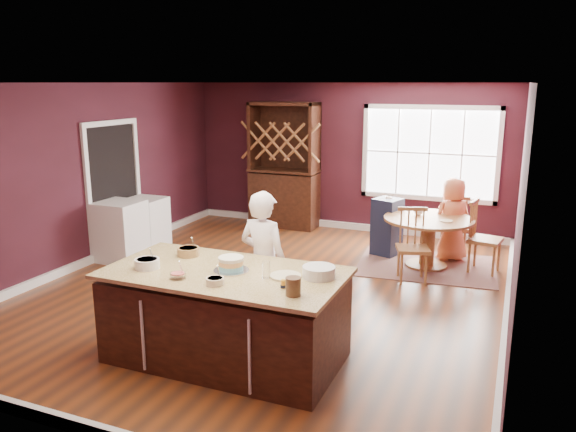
# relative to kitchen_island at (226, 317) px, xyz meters

# --- Properties ---
(room_shell) EXTENTS (7.00, 7.00, 7.00)m
(room_shell) POSITION_rel_kitchen_island_xyz_m (-0.40, 1.93, 0.91)
(room_shell) COLOR brown
(room_shell) RESTS_ON ground
(window) EXTENTS (2.36, 0.10, 1.66)m
(window) POSITION_rel_kitchen_island_xyz_m (1.10, 5.40, 1.06)
(window) COLOR white
(window) RESTS_ON room_shell
(doorway) EXTENTS (0.08, 1.26, 2.13)m
(doorway) POSITION_rel_kitchen_island_xyz_m (-3.37, 2.53, 0.59)
(doorway) COLOR white
(doorway) RESTS_ON room_shell
(kitchen_island) EXTENTS (2.33, 1.22, 0.92)m
(kitchen_island) POSITION_rel_kitchen_island_xyz_m (0.00, 0.00, 0.00)
(kitchen_island) COLOR #462313
(kitchen_island) RESTS_ON ground
(dining_table) EXTENTS (1.32, 1.32, 0.75)m
(dining_table) POSITION_rel_kitchen_island_xyz_m (1.39, 3.71, 0.10)
(dining_table) COLOR olive
(dining_table) RESTS_ON ground
(baker) EXTENTS (0.64, 0.47, 1.59)m
(baker) POSITION_rel_kitchen_island_xyz_m (0.09, 0.72, 0.36)
(baker) COLOR white
(baker) RESTS_ON ground
(layer_cake) EXTENTS (0.35, 0.35, 0.14)m
(layer_cake) POSITION_rel_kitchen_island_xyz_m (0.06, 0.03, 0.55)
(layer_cake) COLOR white
(layer_cake) RESTS_ON kitchen_island
(bowl_blue) EXTENTS (0.25, 0.25, 0.09)m
(bowl_blue) POSITION_rel_kitchen_island_xyz_m (-0.75, -0.21, 0.53)
(bowl_blue) COLOR silver
(bowl_blue) RESTS_ON kitchen_island
(bowl_yellow) EXTENTS (0.23, 0.23, 0.09)m
(bowl_yellow) POSITION_rel_kitchen_island_xyz_m (-0.59, 0.30, 0.53)
(bowl_yellow) COLOR #A48757
(bowl_yellow) RESTS_ON kitchen_island
(bowl_pink) EXTENTS (0.15, 0.15, 0.06)m
(bowl_pink) POSITION_rel_kitchen_island_xyz_m (-0.30, -0.35, 0.51)
(bowl_pink) COLOR silver
(bowl_pink) RESTS_ON kitchen_island
(bowl_olive) EXTENTS (0.17, 0.17, 0.06)m
(bowl_olive) POSITION_rel_kitchen_island_xyz_m (0.10, -0.35, 0.51)
(bowl_olive) COLOR beige
(bowl_olive) RESTS_ON kitchen_island
(drinking_glass) EXTENTS (0.08, 0.08, 0.16)m
(drinking_glass) POSITION_rel_kitchen_island_xyz_m (0.46, -0.01, 0.56)
(drinking_glass) COLOR silver
(drinking_glass) RESTS_ON kitchen_island
(dinner_plate) EXTENTS (0.30, 0.30, 0.02)m
(dinner_plate) POSITION_rel_kitchen_island_xyz_m (0.61, 0.08, 0.49)
(dinner_plate) COLOR #FFE6B5
(dinner_plate) RESTS_ON kitchen_island
(white_tub) EXTENTS (0.31, 0.31, 0.11)m
(white_tub) POSITION_rel_kitchen_island_xyz_m (0.91, 0.19, 0.53)
(white_tub) COLOR white
(white_tub) RESTS_ON kitchen_island
(stoneware_crock) EXTENTS (0.13, 0.13, 0.16)m
(stoneware_crock) POSITION_rel_kitchen_island_xyz_m (0.85, -0.33, 0.56)
(stoneware_crock) COLOR #4C2F21
(stoneware_crock) RESTS_ON kitchen_island
(toy_figurine) EXTENTS (0.05, 0.05, 0.09)m
(toy_figurine) POSITION_rel_kitchen_island_xyz_m (0.71, -0.21, 0.52)
(toy_figurine) COLOR yellow
(toy_figurine) RESTS_ON kitchen_island
(rug) EXTENTS (2.14, 1.72, 0.01)m
(rug) POSITION_rel_kitchen_island_xyz_m (1.39, 3.71, -0.43)
(rug) COLOR brown
(rug) RESTS_ON ground
(chair_east) EXTENTS (0.50, 0.52, 1.07)m
(chair_east) POSITION_rel_kitchen_island_xyz_m (2.20, 3.76, 0.10)
(chair_east) COLOR brown
(chair_east) RESTS_ON ground
(chair_south) EXTENTS (0.54, 0.53, 1.03)m
(chair_south) POSITION_rel_kitchen_island_xyz_m (1.30, 2.97, 0.08)
(chair_south) COLOR #975729
(chair_south) RESTS_ON ground
(chair_north) EXTENTS (0.50, 0.48, 1.00)m
(chair_north) POSITION_rel_kitchen_island_xyz_m (1.68, 4.47, 0.06)
(chair_north) COLOR olive
(chair_north) RESTS_ON ground
(seated_woman) EXTENTS (0.76, 0.71, 1.30)m
(seated_woman) POSITION_rel_kitchen_island_xyz_m (1.68, 4.16, 0.21)
(seated_woman) COLOR #D06C43
(seated_woman) RESTS_ON ground
(high_chair) EXTENTS (0.49, 0.49, 0.96)m
(high_chair) POSITION_rel_kitchen_island_xyz_m (0.69, 4.07, 0.04)
(high_chair) COLOR black
(high_chair) RESTS_ON ground
(toddler) EXTENTS (0.18, 0.14, 0.26)m
(toddler) POSITION_rel_kitchen_island_xyz_m (0.64, 4.06, 0.37)
(toddler) COLOR #8CA5BF
(toddler) RESTS_ON high_chair
(table_plate) EXTENTS (0.19, 0.19, 0.01)m
(table_plate) POSITION_rel_kitchen_island_xyz_m (1.66, 3.59, 0.32)
(table_plate) COLOR beige
(table_plate) RESTS_ON dining_table
(table_cup) EXTENTS (0.16, 0.16, 0.10)m
(table_cup) POSITION_rel_kitchen_island_xyz_m (1.21, 3.84, 0.36)
(table_cup) COLOR white
(table_cup) RESTS_ON dining_table
(hutch) EXTENTS (1.28, 0.53, 2.35)m
(hutch) POSITION_rel_kitchen_island_xyz_m (-1.54, 5.15, 0.74)
(hutch) COLOR black
(hutch) RESTS_ON ground
(washer) EXTENTS (0.64, 0.62, 0.93)m
(washer) POSITION_rel_kitchen_island_xyz_m (-3.04, 2.21, 0.03)
(washer) COLOR silver
(washer) RESTS_ON ground
(dryer) EXTENTS (0.59, 0.57, 0.86)m
(dryer) POSITION_rel_kitchen_island_xyz_m (-3.04, 2.85, -0.01)
(dryer) COLOR white
(dryer) RESTS_ON ground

